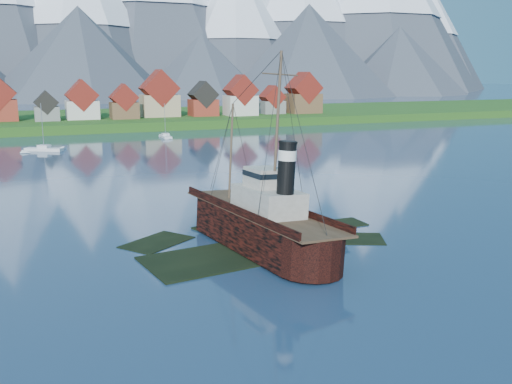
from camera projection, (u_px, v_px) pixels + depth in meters
name	position (u px, v px, depth m)	size (l,w,h in m)	color
ground	(248.00, 248.00, 64.05)	(1400.00, 1400.00, 0.00)	navy
shoal	(255.00, 244.00, 66.73)	(31.71, 21.24, 1.14)	black
shore_bank	(84.00, 124.00, 217.81)	(600.00, 80.00, 3.20)	#164012
seawall	(97.00, 133.00, 183.44)	(600.00, 2.50, 2.00)	#3F3D38
tugboat_wreck	(254.00, 221.00, 64.60)	(6.66, 28.71, 22.75)	black
sailboat_c	(44.00, 150.00, 142.57)	(9.43, 7.08, 12.37)	silver
sailboat_e	(165.00, 137.00, 171.51)	(2.68, 9.29, 10.68)	silver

